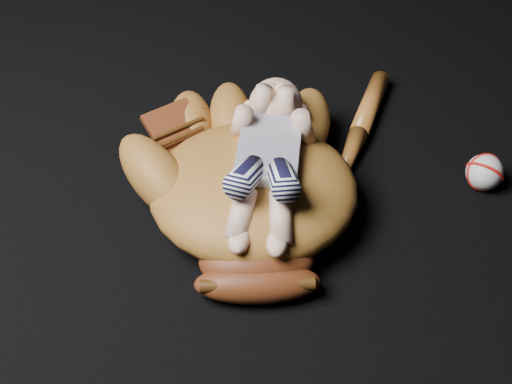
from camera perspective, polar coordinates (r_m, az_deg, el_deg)
The scene contains 4 objects.
baseball_glove at distance 1.27m, azimuth -0.21°, elevation 0.75°, with size 0.47×0.53×0.17m, color brown, non-canonical shape.
newborn_baby at distance 1.23m, azimuth 0.91°, elevation 2.61°, with size 0.18×0.38×0.16m, color #DDAB8E, non-canonical shape.
baseball_bat at distance 1.46m, azimuth 7.95°, elevation 4.05°, with size 0.04×0.44×0.04m, color #A35A1F, non-canonical shape.
baseball at distance 1.43m, azimuth 17.82°, elevation 1.53°, with size 0.07×0.07×0.07m, color silver.
Camera 1 is at (0.25, -0.93, 0.99)m, focal length 50.00 mm.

